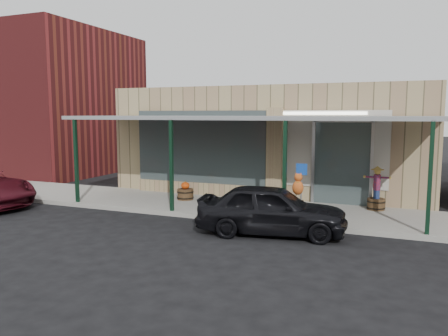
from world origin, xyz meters
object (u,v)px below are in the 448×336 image
at_px(handicap_sign, 301,183).
at_px(barrel_pumpkin, 185,193).
at_px(parked_sedan, 272,209).
at_px(barrel_scarecrow, 376,195).

bearing_deg(handicap_sign, barrel_pumpkin, 171.59).
bearing_deg(barrel_pumpkin, parked_sedan, -34.52).
bearing_deg(handicap_sign, parked_sedan, -99.99).
distance_m(barrel_pumpkin, parked_sedan, 4.77).
xyz_separation_m(barrel_scarecrow, handicap_sign, (-2.01, -1.89, 0.55)).
xyz_separation_m(barrel_scarecrow, parked_sedan, (-2.46, -3.46, 0.05)).
xyz_separation_m(handicap_sign, parked_sedan, (-0.45, -1.57, -0.50)).
relative_size(barrel_scarecrow, barrel_pumpkin, 1.97).
relative_size(barrel_scarecrow, parked_sedan, 0.34).
bearing_deg(parked_sedan, barrel_scarecrow, -44.65).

